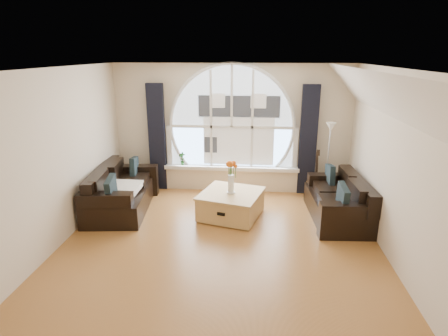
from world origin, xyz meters
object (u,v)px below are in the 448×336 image
floor_lamp (328,162)px  potted_plant (182,159)px  sofa_right (338,198)px  sofa_left (122,190)px  coffee_chest (231,203)px  vase_flowers (231,173)px  guitar (316,174)px

floor_lamp → potted_plant: size_ratio=5.64×
sofa_right → potted_plant: potted_plant is taller
sofa_left → coffee_chest: (2.09, -0.13, -0.15)m
vase_flowers → guitar: (1.66, 1.11, -0.33)m
sofa_left → guitar: bearing=7.6°
sofa_left → potted_plant: bearing=47.2°
coffee_chest → potted_plant: size_ratio=3.66×
coffee_chest → potted_plant: potted_plant is taller
sofa_right → vase_flowers: (-1.92, -0.12, 0.46)m
sofa_right → coffee_chest: bearing=179.1°
sofa_left → guitar: 3.87m
potted_plant → guitar: bearing=-6.1°
vase_flowers → potted_plant: (-1.17, 1.41, -0.17)m
coffee_chest → floor_lamp: bearing=43.9°
coffee_chest → potted_plant: 1.86m
sofa_left → potted_plant: (0.92, 1.25, 0.29)m
potted_plant → sofa_right: bearing=-22.7°
sofa_right → vase_flowers: size_ratio=2.49×
sofa_left → floor_lamp: size_ratio=1.16×
floor_lamp → vase_flowers: bearing=-150.6°
sofa_right → guitar: bearing=101.2°
coffee_chest → guitar: 2.00m
coffee_chest → guitar: bearing=48.2°
vase_flowers → guitar: size_ratio=0.66×
coffee_chest → floor_lamp: (1.88, 1.02, 0.55)m
guitar → potted_plant: guitar is taller
sofa_left → sofa_right: 4.01m
floor_lamp → guitar: 0.35m
sofa_right → coffee_chest: sofa_right is taller
sofa_right → floor_lamp: bearing=89.3°
sofa_left → vase_flowers: vase_flowers is taller
sofa_right → coffee_chest: (-1.92, -0.08, -0.15)m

